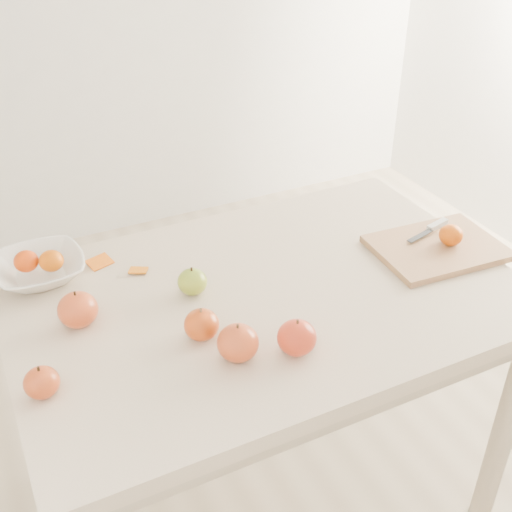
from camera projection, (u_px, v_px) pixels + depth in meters
name	position (u px, v px, depth m)	size (l,w,h in m)	color
ground	(263.00, 492.00, 1.94)	(3.50, 3.50, 0.00)	#C6B293
table	(265.00, 323.00, 1.59)	(1.20, 0.80, 0.75)	beige
cutting_board	(437.00, 248.00, 1.68)	(0.33, 0.24, 0.02)	tan
board_tangerine	(451.00, 235.00, 1.66)	(0.06, 0.06, 0.05)	#C95607
fruit_bowl	(39.00, 269.00, 1.56)	(0.22, 0.22, 0.05)	white
bowl_tangerine_near	(26.00, 261.00, 1.55)	(0.06, 0.06, 0.05)	#DE4007
bowl_tangerine_far	(51.00, 261.00, 1.55)	(0.06, 0.06, 0.05)	#D86907
orange_peel_a	(100.00, 263.00, 1.63)	(0.06, 0.04, 0.00)	orange
orange_peel_b	(138.00, 271.00, 1.60)	(0.04, 0.04, 0.00)	orange
paring_knife	(435.00, 226.00, 1.74)	(0.17, 0.06, 0.01)	silver
apple_green	(192.00, 282.00, 1.51)	(0.07, 0.07, 0.06)	#608511
apple_red_e	(297.00, 338.00, 1.33)	(0.08, 0.08, 0.08)	maroon
apple_red_a	(78.00, 310.00, 1.40)	(0.09, 0.09, 0.08)	#950B09
apple_red_b	(202.00, 325.00, 1.37)	(0.08, 0.08, 0.07)	maroon
apple_red_c	(238.00, 343.00, 1.31)	(0.09, 0.09, 0.08)	maroon
apple_red_d	(42.00, 382.00, 1.23)	(0.07, 0.07, 0.06)	maroon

